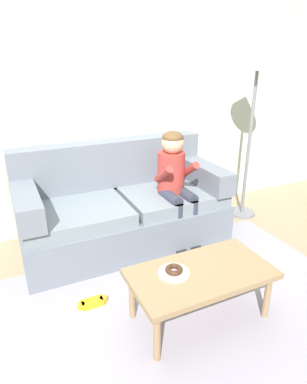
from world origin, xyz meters
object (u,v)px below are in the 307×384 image
at_px(toy_controller, 93,303).
at_px(donut, 174,270).
at_px(couch, 122,209).
at_px(floor_lamp, 257,74).
at_px(person_child, 175,178).
at_px(coffee_table, 201,277).

bearing_deg(toy_controller, donut, -26.44).
xyz_separation_m(couch, donut, (-0.08, -1.20, 0.08)).
bearing_deg(floor_lamp, person_child, -169.48).
xyz_separation_m(person_child, donut, (-0.54, -0.99, -0.24)).
xyz_separation_m(donut, floor_lamp, (1.56, 1.18, 1.14)).
bearing_deg(person_child, toy_controller, -149.23).
height_order(couch, coffee_table, couch).
relative_size(coffee_table, donut, 8.09).
relative_size(couch, person_child, 1.75).
relative_size(person_child, toy_controller, 4.87).
distance_m(couch, person_child, 0.60).
bearing_deg(coffee_table, couch, 94.70).
relative_size(couch, donut, 16.11).
height_order(couch, person_child, person_child).
bearing_deg(couch, donut, -93.67).
height_order(coffee_table, floor_lamp, floor_lamp).
bearing_deg(donut, person_child, 61.34).
distance_m(donut, floor_lamp, 2.26).
bearing_deg(coffee_table, person_child, 70.95).
bearing_deg(person_child, couch, 155.66).
bearing_deg(couch, coffee_table, -85.30).
relative_size(toy_controller, floor_lamp, 0.12).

